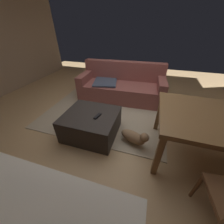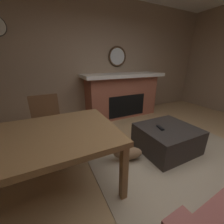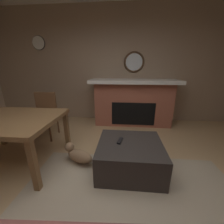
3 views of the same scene
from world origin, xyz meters
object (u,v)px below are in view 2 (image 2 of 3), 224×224
round_wall_mirror (117,57)px  dining_chair_south (47,120)px  ottoman_coffee_table (166,139)px  dining_table (49,140)px  small_dog (126,152)px  fireplace (122,95)px  tv_remote (160,128)px

round_wall_mirror → dining_chair_south: round_wall_mirror is taller
ottoman_coffee_table → dining_table: bearing=-0.0°
round_wall_mirror → dining_chair_south: bearing=31.0°
dining_table → small_dog: dining_table is taller
fireplace → ottoman_coffee_table: bearing=85.7°
round_wall_mirror → tv_remote: round_wall_mirror is taller
round_wall_mirror → dining_chair_south: (1.89, 1.14, -1.04)m
fireplace → round_wall_mirror: bearing=-90.0°
ottoman_coffee_table → small_dog: bearing=-2.9°
round_wall_mirror → small_dog: 2.61m
ottoman_coffee_table → dining_chair_south: bearing=-27.5°
tv_remote → dining_chair_south: 1.85m
dining_table → small_dog: size_ratio=2.89×
round_wall_mirror → dining_table: 2.93m
ottoman_coffee_table → tv_remote: tv_remote is taller
dining_table → small_dog: (-0.98, -0.04, -0.50)m
round_wall_mirror → ottoman_coffee_table: (0.13, 2.05, -1.35)m
ottoman_coffee_table → small_dog: 0.77m
fireplace → ottoman_coffee_table: (0.13, 1.77, -0.37)m
ottoman_coffee_table → dining_table: 1.81m
fireplace → small_dog: fireplace is taller
fireplace → ottoman_coffee_table: 1.81m
small_dog → tv_remote: bearing=179.3°
tv_remote → dining_table: (1.61, 0.03, 0.23)m
dining_chair_south → small_dog: bearing=138.5°
tv_remote → small_dog: size_ratio=0.33×
fireplace → dining_table: fireplace is taller
round_wall_mirror → dining_table: (1.89, 2.05, -0.90)m
fireplace → dining_chair_south: 2.08m
dining_chair_south → round_wall_mirror: bearing=-149.0°
ottoman_coffee_table → dining_chair_south: (1.76, -0.92, 0.31)m
round_wall_mirror → small_dog: round_wall_mirror is taller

